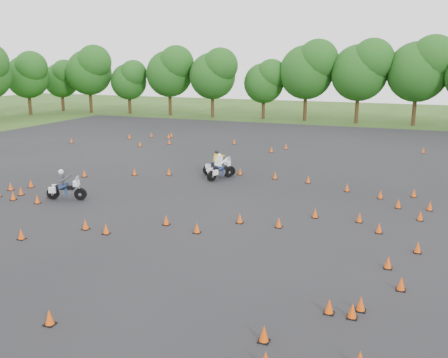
% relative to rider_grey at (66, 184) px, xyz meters
% --- Properties ---
extents(ground, '(140.00, 140.00, 0.00)m').
position_rel_rider_grey_xyz_m(ground, '(7.98, -1.22, -0.84)').
color(ground, '#2D5119').
rests_on(ground, ground).
extents(asphalt_pad, '(62.00, 62.00, 0.00)m').
position_rel_rider_grey_xyz_m(asphalt_pad, '(7.98, 4.78, -0.84)').
color(asphalt_pad, black).
rests_on(asphalt_pad, ground).
extents(treeline, '(86.85, 32.35, 10.48)m').
position_rel_rider_grey_xyz_m(treeline, '(10.27, 34.03, 3.87)').
color(treeline, '#1B4915').
rests_on(treeline, ground).
extents(traffic_cones, '(36.71, 33.03, 0.45)m').
position_rel_rider_grey_xyz_m(traffic_cones, '(7.95, 4.36, -0.61)').
color(traffic_cones, '#DB4709').
rests_on(traffic_cones, asphalt_pad).
extents(rider_grey, '(2.27, 1.23, 1.68)m').
position_rel_rider_grey_xyz_m(rider_grey, '(0.00, 0.00, 0.00)').
color(rider_grey, '#393A3F').
rests_on(rider_grey, ground).
extents(rider_yellow, '(2.22, 1.04, 1.64)m').
position_rel_rider_grey_xyz_m(rider_yellow, '(5.58, 8.14, -0.02)').
color(rider_yellow, gold).
rests_on(rider_yellow, ground).
extents(rider_white, '(1.44, 2.26, 1.68)m').
position_rel_rider_grey_xyz_m(rider_white, '(5.97, 7.32, -0.00)').
color(rider_white, white).
rests_on(rider_white, ground).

